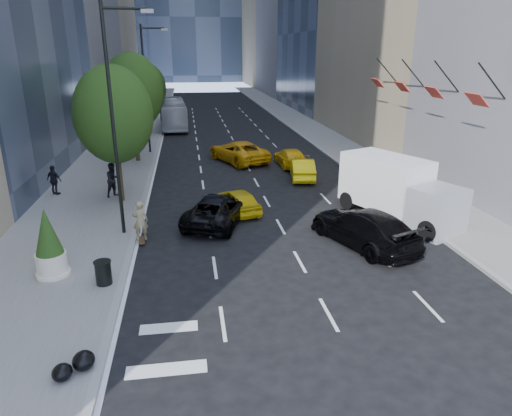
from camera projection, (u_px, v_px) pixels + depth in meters
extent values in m
plane|color=black|center=(276.00, 263.00, 18.64)|extent=(160.00, 160.00, 0.00)
cube|color=slate|center=(130.00, 137.00, 45.38)|extent=(6.00, 120.00, 0.15)
cube|color=slate|center=(315.00, 132.00, 48.04)|extent=(4.00, 120.00, 0.15)
cylinder|color=black|center=(113.00, 126.00, 19.78)|extent=(0.16, 0.16, 10.00)
cylinder|color=black|center=(124.00, 8.00, 18.36)|extent=(1.80, 0.12, 0.12)
cube|color=#99998C|center=(147.00, 11.00, 18.52)|extent=(0.50, 0.22, 0.15)
cylinder|color=black|center=(146.00, 91.00, 36.59)|extent=(0.16, 0.16, 10.00)
cylinder|color=black|center=(153.00, 28.00, 35.17)|extent=(1.80, 0.12, 0.12)
cube|color=#99998C|center=(165.00, 29.00, 35.33)|extent=(0.50, 0.22, 0.15)
cylinder|color=black|center=(119.00, 173.00, 25.47)|extent=(0.30, 0.30, 3.15)
ellipsoid|color=#17380F|center=(113.00, 115.00, 24.40)|extent=(4.20, 4.20, 5.25)
cylinder|color=black|center=(137.00, 139.00, 34.78)|extent=(0.30, 0.30, 3.38)
ellipsoid|color=#17380F|center=(132.00, 92.00, 33.63)|extent=(4.50, 4.50, 5.62)
cylinder|color=black|center=(149.00, 118.00, 46.99)|extent=(0.30, 0.30, 2.93)
ellipsoid|color=#17380F|center=(147.00, 88.00, 46.00)|extent=(3.90, 3.90, 4.88)
cylinder|color=black|center=(160.00, 99.00, 54.20)|extent=(0.14, 0.14, 5.20)
imported|color=black|center=(159.00, 85.00, 53.68)|extent=(2.48, 0.53, 1.00)
cylinder|color=black|center=(492.00, 81.00, 21.69)|extent=(1.75, 0.08, 1.75)
cube|color=#BB372B|center=(477.00, 100.00, 21.88)|extent=(0.64, 1.30, 0.64)
cylinder|color=black|center=(447.00, 76.00, 25.43)|extent=(1.75, 0.08, 1.75)
cube|color=#BB372B|center=(434.00, 92.00, 25.62)|extent=(0.64, 1.30, 0.64)
cylinder|color=black|center=(413.00, 73.00, 29.17)|extent=(1.75, 0.08, 1.75)
cube|color=#BB372B|center=(402.00, 87.00, 29.35)|extent=(0.64, 1.30, 0.64)
cylinder|color=black|center=(387.00, 70.00, 32.90)|extent=(1.75, 0.08, 1.75)
cube|color=#BB372B|center=(377.00, 83.00, 33.09)|extent=(0.64, 1.30, 0.64)
imported|color=#8A7E56|center=(140.00, 223.00, 20.36)|extent=(0.71, 0.49, 1.85)
imported|color=black|center=(218.00, 209.00, 22.79)|extent=(4.18, 5.74, 1.45)
imported|color=black|center=(364.00, 227.00, 20.17)|extent=(4.16, 6.14, 1.65)
imported|color=gold|center=(238.00, 200.00, 24.39)|extent=(2.44, 3.96, 1.26)
imported|color=yellow|center=(302.00, 169.00, 30.68)|extent=(2.11, 4.37, 1.38)
imported|color=orange|center=(238.00, 152.00, 35.26)|extent=(4.80, 6.45, 1.63)
imported|color=yellow|center=(290.00, 157.00, 34.05)|extent=(1.98, 4.55, 1.30)
imported|color=silver|center=(173.00, 114.00, 50.73)|extent=(3.14, 11.21, 3.09)
cube|color=white|center=(385.00, 181.00, 23.73)|extent=(3.93, 5.01, 2.61)
cube|color=gray|center=(437.00, 211.00, 21.33)|extent=(2.82, 2.67, 2.22)
cylinder|color=black|center=(428.00, 231.00, 20.71)|extent=(0.70, 1.02, 0.97)
cylinder|color=black|center=(456.00, 222.00, 21.75)|extent=(0.70, 1.02, 0.97)
cylinder|color=black|center=(348.00, 200.00, 24.87)|extent=(0.70, 1.02, 0.97)
cylinder|color=black|center=(374.00, 194.00, 25.90)|extent=(0.70, 1.02, 0.97)
imported|color=black|center=(114.00, 180.00, 26.33)|extent=(1.23, 1.21, 2.00)
imported|color=black|center=(54.00, 180.00, 26.72)|extent=(1.11, 0.89, 1.76)
cylinder|color=black|center=(103.00, 273.00, 16.58)|extent=(0.57, 0.57, 0.86)
cylinder|color=beige|center=(52.00, 264.00, 17.24)|extent=(1.12, 1.12, 0.89)
cone|color=#17380F|center=(47.00, 231.00, 16.80)|extent=(1.00, 1.00, 1.79)
ellipsoid|color=black|center=(84.00, 361.00, 12.19)|extent=(0.59, 0.65, 0.51)
ellipsoid|color=black|center=(62.00, 372.00, 11.79)|extent=(0.52, 0.57, 0.44)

